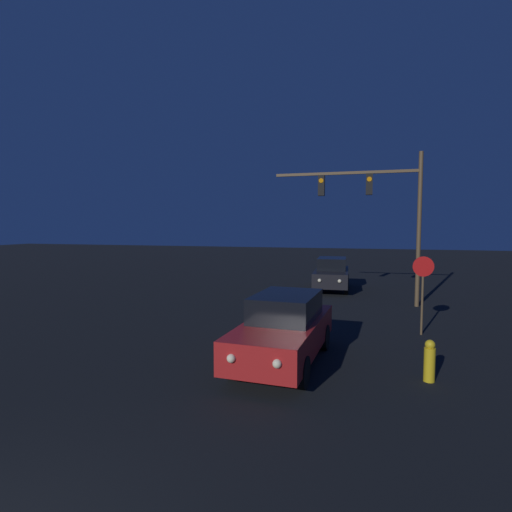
% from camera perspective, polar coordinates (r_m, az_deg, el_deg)
% --- Properties ---
extents(car_near, '(1.95, 4.69, 1.70)m').
position_cam_1_polar(car_near, '(10.14, 4.07, -10.24)').
color(car_near, '#B21E1E').
rests_on(car_near, ground_plane).
extents(car_far, '(1.94, 4.69, 1.70)m').
position_cam_1_polar(car_far, '(21.81, 10.76, -2.48)').
color(car_far, black).
rests_on(car_far, ground_plane).
extents(traffic_signal_mast, '(6.22, 0.30, 6.49)m').
position_cam_1_polar(traffic_signal_mast, '(18.01, 17.24, 7.17)').
color(traffic_signal_mast, brown).
rests_on(traffic_signal_mast, ground_plane).
extents(stop_sign, '(0.63, 0.07, 2.47)m').
position_cam_1_polar(stop_sign, '(13.47, 22.73, -3.37)').
color(stop_sign, brown).
rests_on(stop_sign, ground_plane).
extents(fire_hydrant, '(0.24, 0.24, 0.93)m').
position_cam_1_polar(fire_hydrant, '(9.81, 23.54, -13.57)').
color(fire_hydrant, gold).
rests_on(fire_hydrant, ground_plane).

